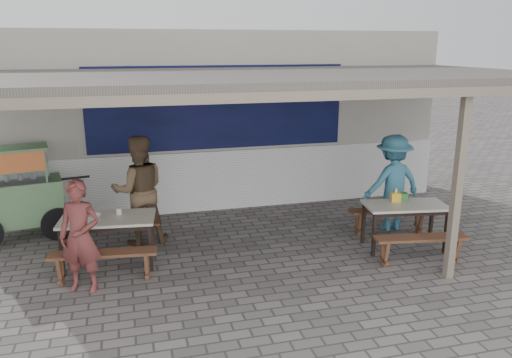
{
  "coord_description": "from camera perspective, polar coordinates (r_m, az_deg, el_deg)",
  "views": [
    {
      "loc": [
        -2.01,
        -6.52,
        3.22
      ],
      "look_at": [
        -0.02,
        0.9,
        1.15
      ],
      "focal_mm": 35.0,
      "sensor_mm": 36.0,
      "label": 1
    }
  ],
  "objects": [
    {
      "name": "bench_left_street",
      "position": [
        7.32,
        -17.01,
        -8.79
      ],
      "size": [
        1.49,
        0.45,
        0.45
      ],
      "rotation": [
        0.0,
        0.0,
        -0.12
      ],
      "color": "brown",
      "rests_on": "ground"
    },
    {
      "name": "back_wall",
      "position": [
        10.4,
        -3.73,
        6.75
      ],
      "size": [
        9.0,
        1.28,
        3.5
      ],
      "color": "#B4ADA2",
      "rests_on": "ground"
    },
    {
      "name": "vendor_cart",
      "position": [
        9.3,
        -25.64,
        -1.11
      ],
      "size": [
        1.92,
        1.02,
        1.59
      ],
      "rotation": [
        0.0,
        0.0,
        0.17
      ],
      "color": "#659261",
      "rests_on": "ground"
    },
    {
      "name": "patron_right_table",
      "position": [
        9.16,
        15.32,
        -0.4
      ],
      "size": [
        1.16,
        0.73,
        1.72
      ],
      "primitive_type": "imported",
      "rotation": [
        0.0,
        0.0,
        3.23
      ],
      "color": "teal",
      "rests_on": "ground"
    },
    {
      "name": "ground",
      "position": [
        7.54,
        1.96,
        -10.2
      ],
      "size": [
        60.0,
        60.0,
        0.0
      ],
      "primitive_type": "plane",
      "color": "#68615E",
      "rests_on": "ground"
    },
    {
      "name": "bench_left_wall",
      "position": [
        8.41,
        -15.86,
        -5.57
      ],
      "size": [
        1.49,
        0.45,
        0.45
      ],
      "rotation": [
        0.0,
        0.0,
        -0.12
      ],
      "color": "brown",
      "rests_on": "ground"
    },
    {
      "name": "patron_wall_side",
      "position": [
        8.41,
        -13.22,
        -1.26
      ],
      "size": [
        0.93,
        0.75,
        1.82
      ],
      "primitive_type": "imported",
      "rotation": [
        0.0,
        0.0,
        3.21
      ],
      "color": "brown",
      "rests_on": "ground"
    },
    {
      "name": "patron_street_side",
      "position": [
        7.02,
        -19.45,
        -6.23
      ],
      "size": [
        0.66,
        0.54,
        1.54
      ],
      "primitive_type": "imported",
      "rotation": [
        0.0,
        0.0,
        -0.36
      ],
      "color": "brown",
      "rests_on": "ground"
    },
    {
      "name": "table_left",
      "position": [
        7.75,
        -16.57,
        -4.77
      ],
      "size": [
        1.44,
        0.9,
        0.75
      ],
      "rotation": [
        0.0,
        0.0,
        -0.12
      ],
      "color": "beige",
      "rests_on": "ground"
    },
    {
      "name": "table_right",
      "position": [
        8.38,
        16.69,
        -3.31
      ],
      "size": [
        1.38,
        0.84,
        0.75
      ],
      "rotation": [
        0.0,
        0.0,
        -0.16
      ],
      "color": "beige",
      "rests_on": "ground"
    },
    {
      "name": "tissue_box",
      "position": [
        8.45,
        15.67,
        -1.97
      ],
      "size": [
        0.19,
        0.19,
        0.15
      ],
      "primitive_type": "cube",
      "rotation": [
        0.0,
        0.0,
        -0.32
      ],
      "color": "gold",
      "rests_on": "table_right"
    },
    {
      "name": "condiment_bowl",
      "position": [
        7.74,
        -18.05,
        -4.1
      ],
      "size": [
        0.27,
        0.27,
        0.05
      ],
      "primitive_type": "imported",
      "rotation": [
        0.0,
        0.0,
        -0.35
      ],
      "color": "white",
      "rests_on": "table_left"
    },
    {
      "name": "condiment_jar",
      "position": [
        7.81,
        -15.41,
        -3.56
      ],
      "size": [
        0.08,
        0.08,
        0.09
      ],
      "primitive_type": "cylinder",
      "color": "beige",
      "rests_on": "table_left"
    },
    {
      "name": "warung_roof",
      "position": [
        7.71,
        0.28,
        11.32
      ],
      "size": [
        9.0,
        4.21,
        2.81
      ],
      "color": "#524A46",
      "rests_on": "ground"
    },
    {
      "name": "bench_right_street",
      "position": [
        7.94,
        18.28,
        -7.03
      ],
      "size": [
        1.42,
        0.49,
        0.45
      ],
      "rotation": [
        0.0,
        0.0,
        -0.16
      ],
      "color": "brown",
      "rests_on": "ground"
    },
    {
      "name": "bench_right_wall",
      "position": [
        9.05,
        14.99,
        -4.05
      ],
      "size": [
        1.42,
        0.49,
        0.45
      ],
      "rotation": [
        0.0,
        0.0,
        -0.16
      ],
      "color": "brown",
      "rests_on": "ground"
    },
    {
      "name": "donation_box",
      "position": [
        8.52,
        16.25,
        -1.93
      ],
      "size": [
        0.23,
        0.19,
        0.13
      ],
      "primitive_type": "cube",
      "rotation": [
        0.0,
        0.0,
        -0.34
      ],
      "color": "#326E31",
      "rests_on": "table_right"
    }
  ]
}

